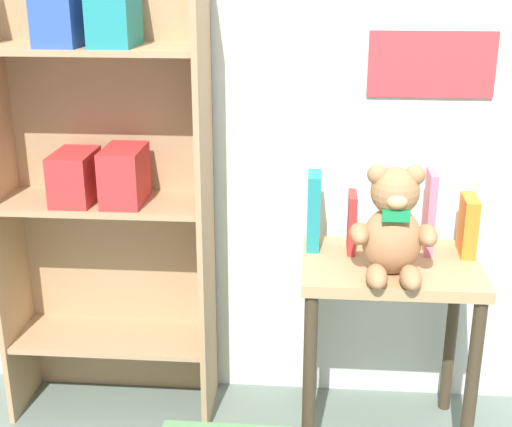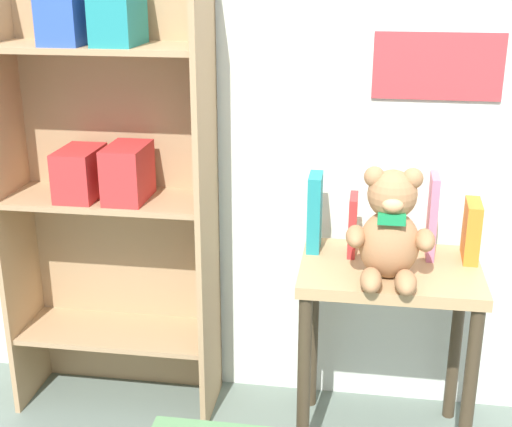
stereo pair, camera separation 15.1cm
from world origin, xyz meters
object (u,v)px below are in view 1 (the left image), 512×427
Objects in this scene: book_standing_teal at (314,211)px; book_standing_yellow at (391,219)px; book_standing_orange at (468,225)px; book_standing_pink at (430,212)px; teddy_bear at (393,226)px; display_table at (389,297)px; bookshelf_side at (104,167)px; book_standing_red at (352,222)px.

book_standing_yellow is (0.24, -0.02, -0.02)m from book_standing_teal.
book_standing_orange is (0.48, -0.01, -0.03)m from book_standing_teal.
book_standing_yellow is 0.12m from book_standing_pink.
book_standing_orange is at bearing 1.93° from book_standing_yellow.
teddy_bear is 1.35× the size of book_standing_teal.
teddy_bear reaches higher than display_table.
bookshelf_side is at bearing 177.04° from book_standing_yellow.
book_standing_yellow is at bearing 1.26° from book_standing_red.
teddy_bear is 0.18m from book_standing_yellow.
book_standing_teal is 0.94× the size of book_standing_pink.
bookshelf_side reaches higher than book_standing_yellow.
bookshelf_side is 8.04× the size of book_standing_red.
bookshelf_side reaches higher than book_standing_pink.
book_standing_teal is at bearing -178.58° from book_standing_orange.
book_standing_pink is at bearing 39.78° from display_table.
teddy_bear is at bearing -13.77° from bookshelf_side.
book_standing_teal is at bearing 175.38° from book_standing_yellow.
bookshelf_side is 7.09× the size of book_standing_yellow.
book_standing_teal is at bearing -2.16° from bookshelf_side.
book_standing_teal reaches higher than display_table.
bookshelf_side is at bearing -179.18° from book_standing_orange.
book_standing_orange is at bearing 21.21° from display_table.
book_standing_pink reaches higher than book_standing_red.
book_standing_pink is at bearing -1.56° from bookshelf_side.
book_standing_red is 0.24m from book_standing_pink.
teddy_bear is 1.80× the size of book_standing_orange.
book_standing_pink is at bearing 179.33° from book_standing_orange.
book_standing_red is at bearing -179.59° from book_standing_yellow.
book_standing_pink reaches higher than book_standing_orange.
bookshelf_side is 4.60× the size of teddy_bear.
teddy_bear reaches higher than book_standing_yellow.
bookshelf_side is 0.68m from book_standing_teal.
book_standing_teal is 0.24m from book_standing_yellow.
display_table is at bearing -90.21° from book_standing_yellow.
teddy_bear is 1.27× the size of book_standing_pink.
book_standing_teal is at bearing 156.84° from display_table.
book_standing_yellow is at bearing -2.75° from bookshelf_side.
book_standing_teal is 1.34× the size of book_standing_orange.
book_standing_red is 0.88× the size of book_standing_yellow.
book_standing_red is at bearing 121.40° from teddy_bear.
book_standing_red is at bearing -9.55° from book_standing_teal.
book_standing_red is (-0.11, 0.18, -0.06)m from teddy_bear.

